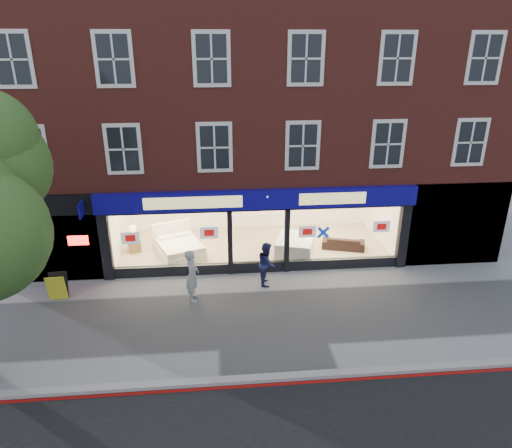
{
  "coord_description": "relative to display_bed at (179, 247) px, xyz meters",
  "views": [
    {
      "loc": [
        -1.51,
        -12.24,
        8.07
      ],
      "look_at": [
        -0.15,
        2.5,
        2.17
      ],
      "focal_mm": 32.0,
      "sensor_mm": 36.0,
      "label": 1
    }
  ],
  "objects": [
    {
      "name": "kerb_line",
      "position": [
        3.06,
        -7.75,
        -0.41
      ],
      "size": [
        60.0,
        0.1,
        0.01
      ],
      "primitive_type": "cube",
      "color": "#8C0A07",
      "rests_on": "ground"
    },
    {
      "name": "kerb_stone",
      "position": [
        3.06,
        -7.55,
        -0.36
      ],
      "size": [
        60.0,
        0.25,
        0.12
      ],
      "primitive_type": "cube",
      "color": "gray",
      "rests_on": "ground"
    },
    {
      "name": "a_board",
      "position": [
        -3.84,
        -2.95,
        0.06
      ],
      "size": [
        0.64,
        0.43,
        0.95
      ],
      "primitive_type": "cube",
      "rotation": [
        0.0,
        0.0,
        0.06
      ],
      "color": "yellow",
      "rests_on": "ground"
    },
    {
      "name": "mattress_stack",
      "position": [
        4.66,
        -0.37,
        0.03
      ],
      "size": [
        1.86,
        2.1,
        0.7
      ],
      "rotation": [
        0.0,
        0.0,
        -0.31
      ],
      "color": "silver",
      "rests_on": "showroom_floor"
    },
    {
      "name": "bedside_table",
      "position": [
        -1.83,
        0.46,
        -0.04
      ],
      "size": [
        0.58,
        0.58,
        0.55
      ],
      "primitive_type": "cube",
      "rotation": [
        0.0,
        0.0,
        0.36
      ],
      "color": "brown",
      "rests_on": "showroom_floor"
    },
    {
      "name": "pedestrian_grey",
      "position": [
        0.68,
        -3.38,
        0.49
      ],
      "size": [
        0.45,
        0.67,
        1.82
      ],
      "primitive_type": "imported",
      "rotation": [
        0.0,
        0.0,
        1.56
      ],
      "color": "#94979A",
      "rests_on": "ground"
    },
    {
      "name": "sofa",
      "position": [
        6.76,
        -0.01,
        -0.06
      ],
      "size": [
        1.85,
        1.15,
        0.51
      ],
      "primitive_type": "imported",
      "rotation": [
        0.0,
        0.0,
        2.85
      ],
      "color": "black",
      "rests_on": "showroom_floor"
    },
    {
      "name": "ground",
      "position": [
        3.06,
        -4.65,
        -0.42
      ],
      "size": [
        120.0,
        120.0,
        0.0
      ],
      "primitive_type": "plane",
      "color": "gray",
      "rests_on": "ground"
    },
    {
      "name": "pedestrian_blue",
      "position": [
        3.27,
        -2.51,
        0.38
      ],
      "size": [
        0.65,
        0.81,
        1.59
      ],
      "primitive_type": "imported",
      "rotation": [
        0.0,
        0.0,
        1.51
      ],
      "color": "#1B1F4E",
      "rests_on": "ground"
    },
    {
      "name": "building",
      "position": [
        3.05,
        2.28,
        6.25
      ],
      "size": [
        19.0,
        8.26,
        10.3
      ],
      "color": "maroon",
      "rests_on": "ground"
    },
    {
      "name": "display_bed",
      "position": [
        0.0,
        0.0,
        0.0
      ],
      "size": [
        2.25,
        2.45,
        1.12
      ],
      "rotation": [
        0.0,
        0.0,
        0.38
      ],
      "color": "white",
      "rests_on": "showroom_floor"
    },
    {
      "name": "showroom_floor",
      "position": [
        3.06,
        0.6,
        -0.37
      ],
      "size": [
        11.0,
        4.5,
        0.1
      ],
      "primitive_type": "cube",
      "color": "tan",
      "rests_on": "ground"
    }
  ]
}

